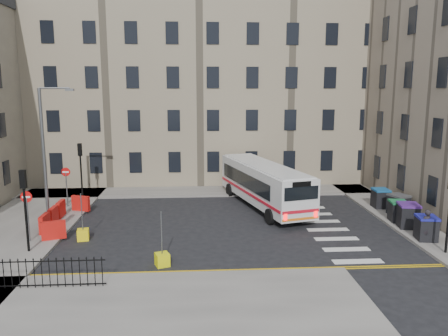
{
  "coord_description": "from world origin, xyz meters",
  "views": [
    {
      "loc": [
        -3.6,
        -25.2,
        8.08
      ],
      "look_at": [
        -1.83,
        2.84,
        3.0
      ],
      "focal_mm": 35.0,
      "sensor_mm": 36.0,
      "label": 1
    }
  ],
  "objects": [
    {
      "name": "no_entry_north",
      "position": [
        -12.5,
        4.5,
        2.08
      ],
      "size": [
        0.6,
        0.08,
        3.0
      ],
      "color": "#595B5E",
      "rests_on": "pavement_west"
    },
    {
      "name": "terrace_north",
      "position": [
        -7.0,
        15.5,
        8.62
      ],
      "size": [
        38.3,
        10.8,
        17.2
      ],
      "color": "gray",
      "rests_on": "ground"
    },
    {
      "name": "streetlamp",
      "position": [
        -13.0,
        2.0,
        4.34
      ],
      "size": [
        0.5,
        0.22,
        8.14
      ],
      "color": "#595B5E",
      "rests_on": "pavement_west"
    },
    {
      "name": "bus",
      "position": [
        0.98,
        4.02,
        1.7
      ],
      "size": [
        5.13,
        11.06,
        2.94
      ],
      "rotation": [
        0.0,
        0.0,
        0.26
      ],
      "color": "silver",
      "rests_on": "ground"
    },
    {
      "name": "wheelie_bin_c",
      "position": [
        8.6,
        -0.26,
        0.78
      ],
      "size": [
        1.12,
        1.25,
        1.26
      ],
      "rotation": [
        0.0,
        0.0,
        -0.12
      ],
      "color": "black",
      "rests_on": "pavement_east"
    },
    {
      "name": "pavement_east",
      "position": [
        9.0,
        4.0,
        0.07
      ],
      "size": [
        2.4,
        26.0,
        0.15
      ],
      "primitive_type": "cube",
      "color": "slate",
      "rests_on": "ground"
    },
    {
      "name": "pavement_west",
      "position": [
        -14.0,
        1.0,
        0.07
      ],
      "size": [
        6.0,
        22.0,
        0.15
      ],
      "primitive_type": "cube",
      "color": "slate",
      "rests_on": "ground"
    },
    {
      "name": "roadworks_barriers",
      "position": [
        -11.84,
        0.5,
        0.65
      ],
      "size": [
        1.66,
        6.26,
        1.0
      ],
      "color": "red",
      "rests_on": "pavement_west"
    },
    {
      "name": "traffic_light_nw",
      "position": [
        -12.0,
        6.5,
        2.87
      ],
      "size": [
        0.28,
        0.22,
        4.1
      ],
      "color": "black",
      "rests_on": "pavement_west"
    },
    {
      "name": "wheelie_bin_b",
      "position": [
        8.63,
        -1.46,
        0.86
      ],
      "size": [
        1.33,
        1.46,
        1.41
      ],
      "rotation": [
        0.0,
        0.0,
        -0.19
      ],
      "color": "black",
      "rests_on": "pavement_east"
    },
    {
      "name": "no_entry_south",
      "position": [
        -12.5,
        -2.5,
        2.08
      ],
      "size": [
        0.6,
        0.08,
        3.0
      ],
      "color": "#595B5E",
      "rests_on": "pavement_west"
    },
    {
      "name": "pedestrian",
      "position": [
        8.36,
        -3.95,
        1.03
      ],
      "size": [
        0.74,
        0.6,
        1.75
      ],
      "primitive_type": "imported",
      "rotation": [
        0.0,
        0.0,
        3.46
      ],
      "color": "black",
      "rests_on": "pavement_east"
    },
    {
      "name": "wheelie_bin_a",
      "position": [
        8.59,
        -3.6,
        0.8
      ],
      "size": [
        1.19,
        1.32,
        1.29
      ],
      "rotation": [
        0.0,
        0.0,
        -0.17
      ],
      "color": "black",
      "rests_on": "pavement_east"
    },
    {
      "name": "traffic_light_sw",
      "position": [
        -12.0,
        -4.0,
        2.87
      ],
      "size": [
        0.28,
        0.22,
        4.1
      ],
      "color": "black",
      "rests_on": "pavement_west"
    },
    {
      "name": "pavement_sw",
      "position": [
        -7.0,
        -10.0,
        0.07
      ],
      "size": [
        20.0,
        6.0,
        0.15
      ],
      "primitive_type": "cube",
      "color": "slate",
      "rests_on": "ground"
    },
    {
      "name": "bollard_yellow",
      "position": [
        -9.81,
        -2.1,
        0.3
      ],
      "size": [
        0.7,
        0.7,
        0.6
      ],
      "primitive_type": "cube",
      "rotation": [
        0.0,
        0.0,
        0.18
      ],
      "color": "yellow",
      "rests_on": "ground"
    },
    {
      "name": "ground",
      "position": [
        0.0,
        0.0,
        0.0
      ],
      "size": [
        120.0,
        120.0,
        0.0
      ],
      "primitive_type": "plane",
      "color": "black",
      "rests_on": "ground"
    },
    {
      "name": "wheelie_bin_d",
      "position": [
        9.29,
        1.16,
        0.8
      ],
      "size": [
        1.36,
        1.45,
        1.29
      ],
      "rotation": [
        0.0,
        0.0,
        0.35
      ],
      "color": "black",
      "rests_on": "pavement_east"
    },
    {
      "name": "pavement_north",
      "position": [
        -6.0,
        8.6,
        0.07
      ],
      "size": [
        36.0,
        3.2,
        0.15
      ],
      "primitive_type": "cube",
      "color": "slate",
      "rests_on": "ground"
    },
    {
      "name": "bollard_chevron",
      "position": [
        -5.25,
        -5.92,
        0.3
      ],
      "size": [
        0.77,
        0.77,
        0.6
      ],
      "primitive_type": "cube",
      "rotation": [
        0.0,
        0.0,
        0.36
      ],
      "color": "#DADC0C",
      "rests_on": "ground"
    },
    {
      "name": "wheelie_bin_e",
      "position": [
        8.83,
        2.85,
        0.8
      ],
      "size": [
        1.04,
        1.18,
        1.28
      ],
      "rotation": [
        0.0,
        0.0,
        -0.02
      ],
      "color": "black",
      "rests_on": "pavement_east"
    },
    {
      "name": "iron_railings",
      "position": [
        -11.25,
        -8.2,
        0.75
      ],
      "size": [
        7.8,
        0.04,
        1.2
      ],
      "color": "black",
      "rests_on": "pavement_sw"
    }
  ]
}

